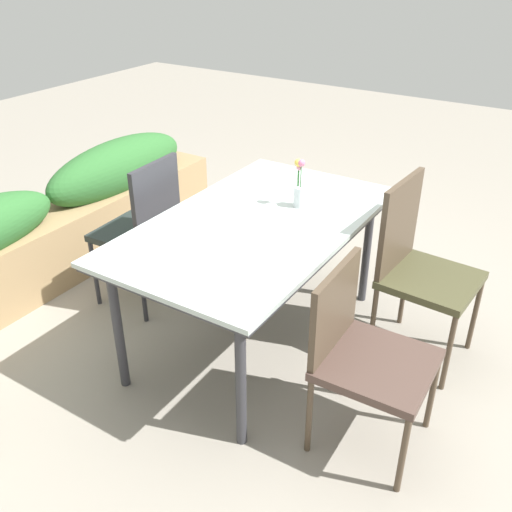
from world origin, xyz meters
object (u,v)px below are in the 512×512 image
Objects in this scene: dining_table at (256,230)px; chair_near_right at (418,262)px; chair_near_left at (362,349)px; flower_vase at (300,189)px; planter_box at (55,225)px; chair_far_side at (143,224)px.

dining_table is 1.65× the size of chair_near_right.
flower_vase is (0.65, 0.67, 0.36)m from chair_near_left.
flower_vase reaches higher than planter_box.
dining_table is at bearing -116.73° from chair_near_left.
chair_near_right reaches higher than chair_near_left.
chair_near_right is at bearing -82.32° from flower_vase.
chair_far_side is at bearing -85.83° from planter_box.
chair_near_right is at bearing -78.59° from planter_box.
chair_near_right reaches higher than chair_far_side.
flower_vase is at bearing -78.43° from chair_near_right.
planter_box is (-0.37, 1.63, -0.49)m from flower_vase.
planter_box is at bearing 91.43° from chair_far_side.
chair_near_right reaches higher than planter_box.
planter_box is at bearing 93.39° from dining_table.
dining_table is 1.72× the size of chair_far_side.
flower_vase is 1.74m from planter_box.
planter_box is (-0.46, 2.30, -0.20)m from chair_near_right.
flower_vase is (0.32, -0.87, 0.31)m from chair_far_side.
planter_box reaches higher than dining_table.
chair_near_right is (0.41, -1.54, 0.02)m from chair_far_side.
chair_near_left is 3.14× the size of flower_vase.
dining_table is 1.57m from planter_box.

